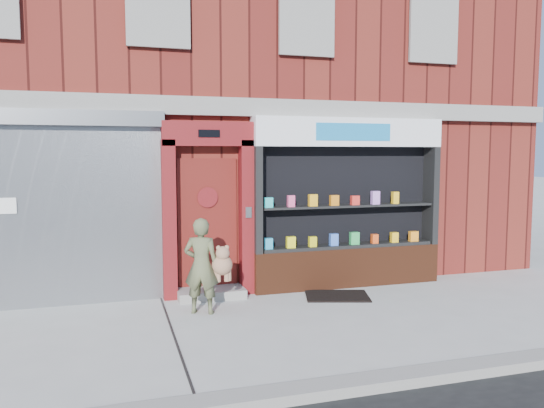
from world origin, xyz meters
name	(u,v)px	position (x,y,z in m)	size (l,w,h in m)	color
ground	(287,325)	(0.00, 0.00, 0.00)	(80.00, 80.00, 0.00)	#9E9E99
curb	(354,385)	(0.00, -2.15, 0.06)	(60.00, 0.30, 0.12)	gray
building	(208,86)	(0.00, 5.99, 4.00)	(12.00, 8.16, 8.00)	#5B1914
shutter_bay	(63,196)	(-3.00, 1.93, 1.72)	(3.10, 0.30, 3.04)	gray
red_door_bay	(208,209)	(-0.75, 1.86, 1.46)	(1.52, 0.58, 2.90)	#611013
pharmacy_bay	(347,210)	(1.75, 1.81, 1.37)	(3.50, 0.41, 3.00)	#532513
woman	(204,265)	(-0.99, 0.89, 0.72)	(0.77, 0.52, 1.44)	#54583A
doormat	(337,296)	(1.27, 1.15, 0.01)	(1.03, 0.72, 0.03)	black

